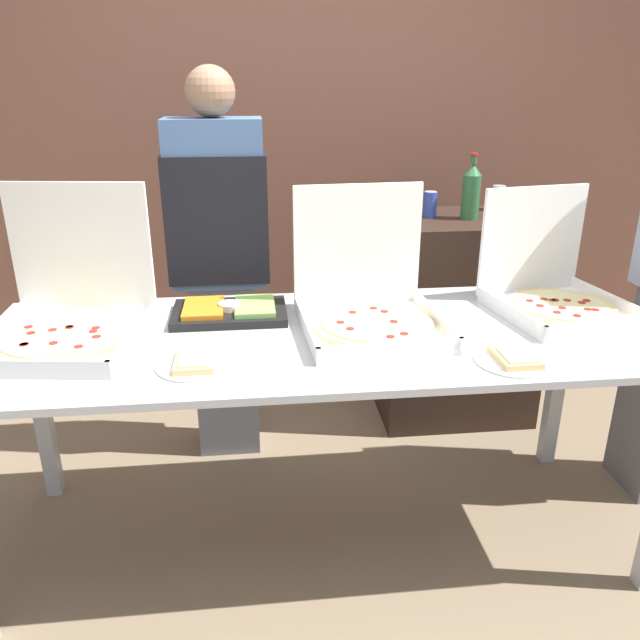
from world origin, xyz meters
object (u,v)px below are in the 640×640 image
veggie_tray (230,311)px  paper_plate_front_right (195,362)px  paper_plate_front_center (515,358)px  soda_can_silver (498,198)px  soda_can_colored (430,204)px  soda_bottle (471,191)px  person_server_vest (220,251)px  pizza_box_far_left (66,314)px  pizza_box_near_left (553,290)px  pizza_box_near_right (369,304)px

veggie_tray → paper_plate_front_right: bearing=-103.2°
paper_plate_front_center → soda_can_silver: 1.48m
soda_can_colored → veggie_tray: bearing=-141.3°
soda_bottle → soda_can_colored: 0.20m
soda_can_colored → soda_bottle: bearing=-17.8°
veggie_tray → soda_bottle: 1.37m
person_server_vest → pizza_box_far_left: bearing=52.6°
pizza_box_near_left → veggie_tray: size_ratio=1.27×
paper_plate_front_right → paper_plate_front_center: (0.99, -0.08, -0.00)m
veggie_tray → soda_can_colored: 1.24m
paper_plate_front_center → soda_bottle: size_ratio=0.82×
pizza_box_near_right → pizza_box_far_left: bearing=176.0°
paper_plate_front_right → veggie_tray: veggie_tray is taller
pizza_box_far_left → person_server_vest: size_ratio=0.33×
veggie_tray → soda_can_colored: bearing=38.7°
veggie_tray → person_server_vest: 0.51m
pizza_box_near_left → person_server_vest: (-1.26, 0.55, 0.04)m
veggie_tray → soda_can_silver: soda_can_silver is taller
pizza_box_near_left → pizza_box_far_left: size_ratio=0.91×
paper_plate_front_right → veggie_tray: 0.42m
pizza_box_near_left → veggie_tray: (-1.21, 0.06, -0.06)m
paper_plate_front_right → veggie_tray: bearing=76.8°
soda_bottle → person_server_vest: person_server_vest is taller
pizza_box_near_left → person_server_vest: size_ratio=0.30×
paper_plate_front_right → soda_bottle: bearing=42.2°
person_server_vest → soda_can_colored: bearing=-165.1°
veggie_tray → pizza_box_near_right: bearing=-16.4°
veggie_tray → soda_bottle: size_ratio=1.35×
pizza_box_near_left → veggie_tray: bearing=167.7°
veggie_tray → soda_can_colored: (0.96, 0.76, 0.23)m
pizza_box_far_left → soda_can_silver: bearing=36.5°
pizza_box_near_right → soda_can_silver: (0.86, 1.04, 0.17)m
pizza_box_far_left → paper_plate_front_right: bearing=-23.7°
pizza_box_near_left → soda_can_silver: 0.98m
pizza_box_far_left → veggie_tray: size_ratio=1.39×
veggie_tray → person_server_vest: size_ratio=0.24×
pizza_box_near_left → soda_bottle: bearing=86.1°
pizza_box_near_left → veggie_tray: 1.21m
pizza_box_far_left → pizza_box_near_right: 1.03m
pizza_box_near_left → pizza_box_far_left: pizza_box_far_left is taller
pizza_box_far_left → pizza_box_near_right: bearing=7.4°
soda_can_silver → soda_can_colored: bearing=-161.4°
pizza_box_near_right → paper_plate_front_center: pizza_box_near_right is taller
pizza_box_near_left → pizza_box_near_right: (-0.72, -0.09, 0.00)m
pizza_box_near_right → veggie_tray: bearing=160.0°
pizza_box_near_left → person_server_vest: person_server_vest is taller
pizza_box_far_left → paper_plate_front_center: pizza_box_far_left is taller
soda_can_colored → person_server_vest: person_server_vest is taller
pizza_box_near_right → soda_bottle: 1.09m
soda_bottle → veggie_tray: bearing=-148.1°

